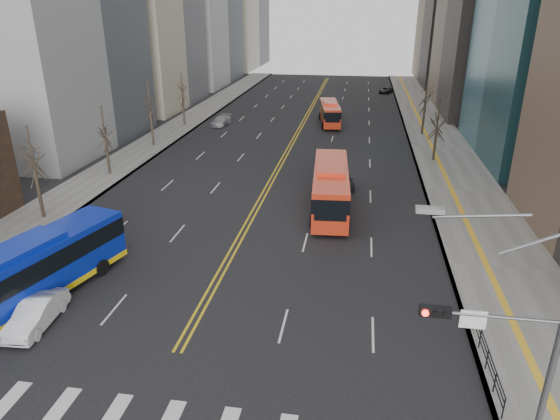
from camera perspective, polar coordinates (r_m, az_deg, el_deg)
name	(u,v)px	position (r m, az deg, el deg)	size (l,w,h in m)	color
sidewalk_right	(441,149)	(61.19, 17.94, 6.69)	(7.00, 130.00, 0.15)	gray
sidewalk_left	(162,137)	(65.22, -13.29, 8.09)	(5.00, 130.00, 0.15)	gray
centerline	(302,125)	(70.64, 2.50, 9.67)	(0.55, 100.00, 0.01)	gold
signal_mast	(515,334)	(19.59, 25.30, -12.72)	(5.37, 0.37, 9.39)	slate
pedestrian_railing	(488,356)	(25.13, 22.63, -15.18)	(0.06, 6.06, 1.02)	black
street_trees	(207,119)	(51.45, -8.30, 10.24)	(35.20, 47.20, 7.60)	#2F221C
blue_bus	(27,273)	(30.68, -26.97, -6.40)	(5.87, 12.99, 3.69)	#0B21A5
red_bus_near	(331,185)	(40.33, 5.80, 2.86)	(3.52, 11.94, 3.72)	red
red_bus_far	(330,111)	(71.31, 5.71, 11.15)	(3.70, 10.13, 3.18)	red
car_white	(36,313)	(29.11, -26.09, -10.56)	(1.52, 4.35, 1.43)	silver
car_dark_mid	(343,180)	(46.08, 7.25, 3.43)	(1.54, 3.83, 1.31)	black
car_silver	(221,121)	(70.96, -6.75, 10.12)	(1.78, 4.37, 1.27)	#A3A2A8
car_dark_far	(386,90)	(99.86, 11.99, 13.25)	(1.80, 3.90, 1.08)	black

